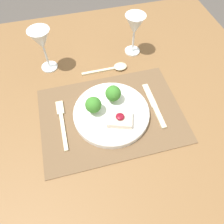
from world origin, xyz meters
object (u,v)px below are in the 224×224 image
object	(u,v)px
fork	(62,121)
wine_glass_near	(135,26)
wine_glass_far	(42,41)
dinner_plate	(111,112)
spoon	(116,67)
knife	(155,108)

from	to	relation	value
fork	wine_glass_near	distance (m)	0.43
fork	wine_glass_far	xyz separation A→B (m)	(-0.02, 0.26, 0.12)
dinner_plate	spoon	bearing A→B (deg)	70.96
dinner_plate	fork	size ratio (longest dim) A/B	1.33
fork	knife	distance (m)	0.31
dinner_plate	wine_glass_far	bearing A→B (deg)	122.52
fork	wine_glass_near	xyz separation A→B (m)	(0.32, 0.27, 0.11)
knife	wine_glass_near	distance (m)	0.32
spoon	wine_glass_far	xyz separation A→B (m)	(-0.25, 0.07, 0.12)
dinner_plate	spoon	distance (m)	0.22
knife	wine_glass_far	distance (m)	0.45
fork	wine_glass_near	bearing A→B (deg)	41.42
fork	spoon	bearing A→B (deg)	41.03
dinner_plate	wine_glass_far	world-z (taller)	wine_glass_far
wine_glass_far	spoon	bearing A→B (deg)	-16.03
fork	knife	bearing A→B (deg)	-3.41
spoon	knife	bearing A→B (deg)	-67.95
spoon	wine_glass_far	size ratio (longest dim) A/B	1.04
knife	wine_glass_near	xyz separation A→B (m)	(0.01, 0.30, 0.11)
fork	wine_glass_far	world-z (taller)	wine_glass_far
dinner_plate	spoon	size ratio (longest dim) A/B	1.44
wine_glass_near	knife	bearing A→B (deg)	-92.48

